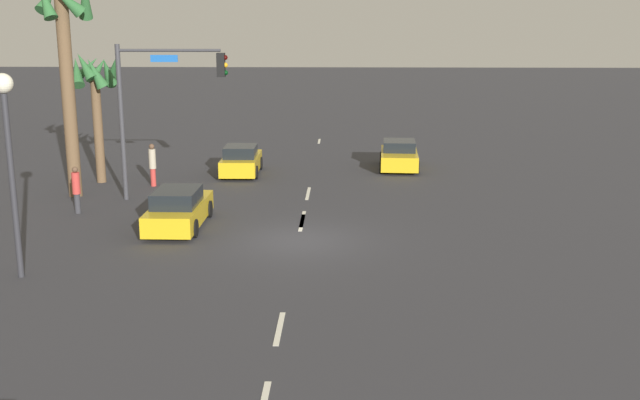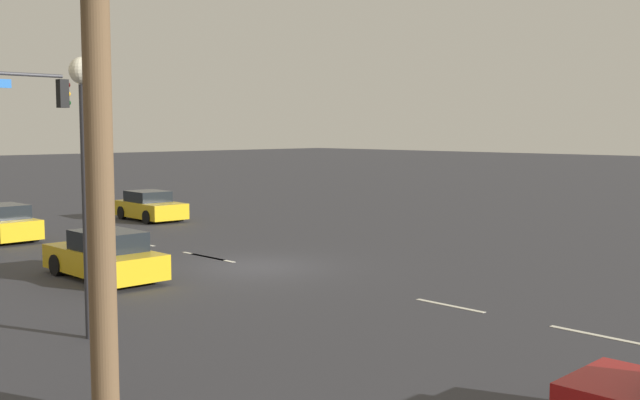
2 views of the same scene
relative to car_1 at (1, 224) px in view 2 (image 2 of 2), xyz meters
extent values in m
plane|color=#333338|center=(-11.48, -3.48, -0.66)|extent=(220.00, 220.00, 0.00)
cube|color=silver|center=(-22.80, -3.48, -0.66)|extent=(2.10, 0.14, 0.01)
cube|color=silver|center=(-19.01, -3.48, -0.66)|extent=(2.02, 0.14, 0.01)
cube|color=silver|center=(-8.64, -3.48, -0.66)|extent=(2.41, 0.14, 0.01)
cube|color=silver|center=(-9.14, -3.48, -0.66)|extent=(2.43, 0.14, 0.01)
cube|color=silver|center=(-4.24, -3.48, -0.66)|extent=(2.49, 0.14, 0.01)
cube|color=gold|center=(0.05, 0.00, -0.13)|extent=(3.97, 1.79, 0.74)
cube|color=black|center=(-0.18, 0.00, 0.51)|extent=(1.92, 1.54, 0.53)
cylinder|color=black|center=(1.29, -0.77, -0.34)|extent=(0.64, 0.23, 0.64)
cylinder|color=black|center=(-1.15, -0.83, -0.34)|extent=(0.64, 0.23, 0.64)
cube|color=gold|center=(1.75, -7.85, -0.14)|extent=(4.15, 2.03, 0.73)
cube|color=black|center=(1.99, -7.86, 0.49)|extent=(2.03, 1.71, 0.51)
cylinder|color=black|center=(0.44, -8.64, -0.34)|extent=(0.65, 0.25, 0.64)
cylinder|color=black|center=(0.53, -6.92, -0.34)|extent=(0.65, 0.25, 0.64)
cylinder|color=black|center=(2.96, -8.77, -0.34)|extent=(0.65, 0.25, 0.64)
cylinder|color=black|center=(3.05, -7.05, -0.34)|extent=(0.65, 0.25, 0.64)
cube|color=gold|center=(-9.81, 0.92, -0.15)|extent=(4.48, 1.72, 0.71)
cube|color=black|center=(-10.08, 0.92, 0.49)|extent=(2.15, 1.51, 0.56)
cylinder|color=black|center=(-8.42, 1.72, -0.34)|extent=(0.64, 0.22, 0.64)
cylinder|color=black|center=(-8.43, 0.11, -0.34)|extent=(0.64, 0.22, 0.64)
cylinder|color=black|center=(-11.20, 1.73, -0.34)|extent=(0.64, 0.22, 0.64)
cylinder|color=black|center=(-11.20, 0.13, -0.34)|extent=(0.64, 0.22, 0.64)
cylinder|color=#38383D|center=(-5.53, 2.03, 5.48)|extent=(0.17, 4.16, 0.12)
cube|color=black|center=(-5.51, -0.05, 4.91)|extent=(0.32, 0.32, 0.95)
sphere|color=#360503|center=(-5.50, -0.23, 5.20)|extent=(0.20, 0.20, 0.20)
sphere|color=orange|center=(-5.50, -0.23, 4.90)|extent=(0.20, 0.20, 0.20)
sphere|color=black|center=(-5.50, -0.23, 4.60)|extent=(0.20, 0.20, 0.20)
cylinder|color=#2D2D33|center=(-15.46, 4.33, 1.98)|extent=(0.18, 0.18, 5.28)
sphere|color=#F2EACC|center=(-15.46, 4.33, 4.90)|extent=(0.56, 0.56, 0.56)
cylinder|color=brown|center=(-19.71, 6.29, 3.11)|extent=(0.41, 0.41, 7.53)
camera|label=1|loc=(-35.57, -4.97, 6.41)|focal=41.58mm
camera|label=2|loc=(-30.02, 11.81, 3.71)|focal=42.74mm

